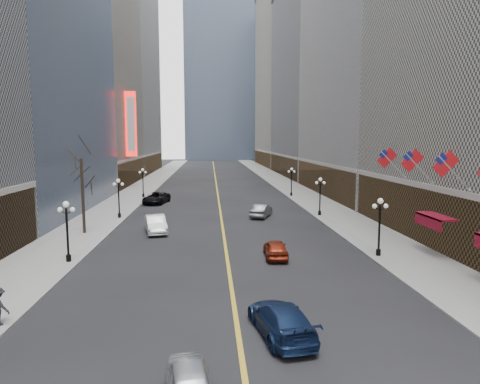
{
  "coord_description": "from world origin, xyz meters",
  "views": [
    {
      "loc": [
        -1.27,
        -1.67,
        9.14
      ],
      "look_at": [
        0.15,
        18.49,
        6.66
      ],
      "focal_mm": 32.0,
      "sensor_mm": 36.0,
      "label": 1
    }
  ],
  "objects": [
    {
      "name": "bldg_west_d",
      "position": [
        -29.92,
        121.0,
        36.17
      ],
      "size": [
        26.6,
        38.6,
        72.8
      ],
      "color": "beige",
      "rests_on": "ground"
    },
    {
      "name": "awning_c",
      "position": [
        16.11,
        30.0,
        3.08
      ],
      "size": [
        1.4,
        4.0,
        0.93
      ],
      "color": "maroon",
      "rests_on": "ground"
    },
    {
      "name": "flag_5",
      "position": [
        15.31,
        37.0,
        7.29
      ],
      "size": [
        2.87,
        0.12,
        2.87
      ],
      "color": "#B2B2B7",
      "rests_on": "ground"
    },
    {
      "name": "bldg_west_c",
      "position": [
        -29.88,
        87.0,
        25.19
      ],
      "size": [
        26.6,
        30.6,
        50.8
      ],
      "color": "#B2AA94",
      "rests_on": "ground"
    },
    {
      "name": "streetlamp_east_3",
      "position": [
        11.8,
        66.0,
        2.9
      ],
      "size": [
        1.26,
        0.44,
        4.52
      ],
      "color": "black",
      "rests_on": "sidewalk_east"
    },
    {
      "name": "car_sb_far",
      "position": [
        4.77,
        47.93,
        0.79
      ],
      "size": [
        3.25,
        5.05,
        1.57
      ],
      "primitive_type": "imported",
      "rotation": [
        0.0,
        0.0,
        2.78
      ],
      "color": "#434649",
      "rests_on": "ground"
    },
    {
      "name": "bldg_east_d",
      "position": [
        29.9,
        149.0,
        31.17
      ],
      "size": [
        26.6,
        46.6,
        62.8
      ],
      "color": "#B2AA94",
      "rests_on": "ground"
    },
    {
      "name": "car_nb_far",
      "position": [
        -9.0,
        59.8,
        0.82
      ],
      "size": [
        3.88,
        6.35,
        1.65
      ],
      "primitive_type": "imported",
      "rotation": [
        0.0,
        0.0,
        -0.2
      ],
      "color": "black",
      "rests_on": "ground"
    },
    {
      "name": "streetlamp_east_2",
      "position": [
        11.8,
        48.0,
        2.9
      ],
      "size": [
        1.26,
        0.44,
        4.52
      ],
      "color": "black",
      "rests_on": "sidewalk_east"
    },
    {
      "name": "streetlamp_west_1",
      "position": [
        -11.8,
        30.0,
        2.9
      ],
      "size": [
        1.26,
        0.44,
        4.52
      ],
      "color": "black",
      "rests_on": "sidewalk_west"
    },
    {
      "name": "lane_line",
      "position": [
        0.0,
        80.0,
        0.01
      ],
      "size": [
        0.25,
        200.0,
        0.02
      ],
      "primitive_type": "cube",
      "color": "gold",
      "rests_on": "ground"
    },
    {
      "name": "car_sb_mid",
      "position": [
        3.77,
        30.44,
        0.72
      ],
      "size": [
        1.88,
        4.3,
        1.44
      ],
      "primitive_type": "imported",
      "rotation": [
        0.0,
        0.0,
        3.1
      ],
      "color": "maroon",
      "rests_on": "ground"
    },
    {
      "name": "streetlamp_east_1",
      "position": [
        11.8,
        30.0,
        2.9
      ],
      "size": [
        1.26,
        0.44,
        4.52
      ],
      "color": "black",
      "rests_on": "sidewalk_east"
    },
    {
      "name": "streetlamp_west_2",
      "position": [
        -11.8,
        48.0,
        2.9
      ],
      "size": [
        1.26,
        0.44,
        4.52
      ],
      "color": "black",
      "rests_on": "sidewalk_west"
    },
    {
      "name": "sidewalk_west",
      "position": [
        -14.0,
        70.0,
        0.07
      ],
      "size": [
        6.0,
        230.0,
        0.15
      ],
      "primitive_type": "cube",
      "color": "gray",
      "rests_on": "ground"
    },
    {
      "name": "theatre_marquee",
      "position": [
        -15.88,
        80.0,
        12.0
      ],
      "size": [
        2.0,
        0.55,
        12.0
      ],
      "color": "red",
      "rests_on": "ground"
    },
    {
      "name": "streetlamp_west_3",
      "position": [
        -11.8,
        66.0,
        2.9
      ],
      "size": [
        1.26,
        0.44,
        4.52
      ],
      "color": "black",
      "rests_on": "sidewalk_west"
    },
    {
      "name": "flag_4",
      "position": [
        15.31,
        32.0,
        7.29
      ],
      "size": [
        2.87,
        0.12,
        2.87
      ],
      "color": "#B2B2B7",
      "rests_on": "ground"
    },
    {
      "name": "tree_west_far",
      "position": [
        -13.5,
        40.0,
        6.24
      ],
      "size": [
        3.6,
        3.6,
        7.92
      ],
      "color": "#2D231C",
      "rests_on": "sidewalk_west"
    },
    {
      "name": "sidewalk_east",
      "position": [
        14.0,
        70.0,
        0.07
      ],
      "size": [
        6.0,
        230.0,
        0.15
      ],
      "primitive_type": "cube",
      "color": "gray",
      "rests_on": "ground"
    },
    {
      "name": "car_nb_mid",
      "position": [
        -6.66,
        40.27,
        0.86
      ],
      "size": [
        2.91,
        5.49,
        1.72
      ],
      "primitive_type": "imported",
      "rotation": [
        0.0,
        0.0,
        0.22
      ],
      "color": "silver",
      "rests_on": "ground"
    },
    {
      "name": "bldg_east_c",
      "position": [
        29.88,
        106.0,
        24.18
      ],
      "size": [
        26.6,
        40.6,
        48.8
      ],
      "color": "gray",
      "rests_on": "ground"
    },
    {
      "name": "car_sb_near",
      "position": [
        2.0,
        17.28,
        0.77
      ],
      "size": [
        3.03,
        5.62,
        1.55
      ],
      "primitive_type": "imported",
      "rotation": [
        0.0,
        0.0,
        3.31
      ],
      "color": "#132348",
      "rests_on": "ground"
    },
    {
      "name": "flag_3",
      "position": [
        15.31,
        27.0,
        7.29
      ],
      "size": [
        2.87,
        0.12,
        2.87
      ],
      "color": "#B2B2B7",
      "rests_on": "ground"
    }
  ]
}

